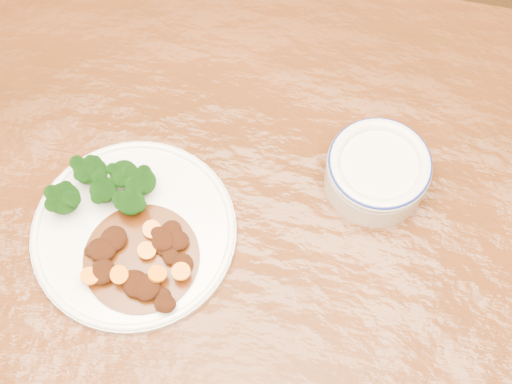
# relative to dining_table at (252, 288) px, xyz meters

# --- Properties ---
(dining_table) EXTENTS (1.50, 0.90, 0.75)m
(dining_table) POSITION_rel_dining_table_xyz_m (0.00, 0.00, 0.00)
(dining_table) COLOR #53250E
(dining_table) RESTS_ON ground
(dinner_plate) EXTENTS (0.24, 0.24, 0.02)m
(dinner_plate) POSITION_rel_dining_table_xyz_m (-0.15, 0.01, 0.09)
(dinner_plate) COLOR white
(dinner_plate) RESTS_ON dining_table
(broccoli_florets) EXTENTS (0.12, 0.08, 0.04)m
(broccoli_florets) POSITION_rel_dining_table_xyz_m (-0.19, 0.05, 0.12)
(broccoli_florets) COLOR #5A8343
(broccoli_florets) RESTS_ON dinner_plate
(mince_stew) EXTENTS (0.14, 0.14, 0.03)m
(mince_stew) POSITION_rel_dining_table_xyz_m (-0.12, -0.03, 0.10)
(mince_stew) COLOR #451D07
(mince_stew) RESTS_ON dinner_plate
(dip_bowl) EXTENTS (0.12, 0.12, 0.06)m
(dip_bowl) POSITION_rel_dining_table_xyz_m (0.12, 0.14, 0.11)
(dip_bowl) COLOR beige
(dip_bowl) RESTS_ON dining_table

